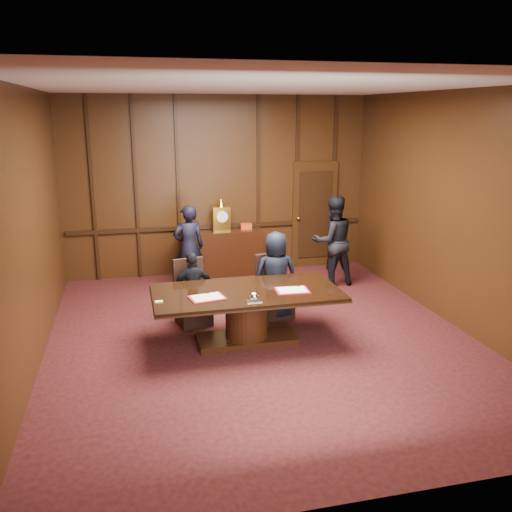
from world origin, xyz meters
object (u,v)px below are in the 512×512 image
Objects in this scene: conference_table at (247,308)px; signatory_right at (276,275)px; sideboard at (222,251)px; witness_right at (333,241)px; signatory_left at (193,289)px; witness_left at (189,247)px.

conference_table is 1.05m from signatory_right.
sideboard is 2.56m from signatory_right.
sideboard is 1.15× the size of signatory_right.
signatory_right is 0.82× the size of witness_right.
signatory_left is 0.68× the size of witness_right.
sideboard reaches higher than conference_table.
sideboard is 1.08m from witness_left.
sideboard reaches higher than signatory_left.
signatory_left is (-0.88, -2.52, 0.09)m from sideboard.
signatory_right is 2.13m from witness_left.
signatory_right reaches higher than conference_table.
sideboard is 0.94× the size of witness_right.
witness_right is at bearing -30.54° from sideboard.
witness_left is (0.15, 1.79, 0.21)m from signatory_left.
sideboard is 0.61× the size of conference_table.
conference_table is at bearing -94.01° from sideboard.
witness_right reaches higher than signatory_right.
sideboard is at bearing -35.38° from witness_right.
witness_right is (1.48, 1.40, 0.15)m from signatory_right.
sideboard is 3.33m from conference_table.
signatory_right is 0.89× the size of witness_left.
witness_right reaches higher than sideboard.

